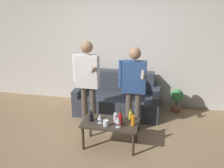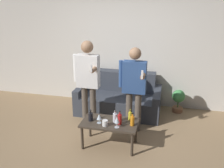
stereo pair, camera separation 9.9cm
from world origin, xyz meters
name	(u,v)px [view 1 (the left image)]	position (x,y,z in m)	size (l,w,h in m)	color
ground_plane	(97,146)	(0.00, 0.00, 0.00)	(16.00, 16.00, 0.00)	#997A56
wall_back	(119,45)	(0.00, 1.95, 1.35)	(8.00, 0.06, 2.70)	silver
couch	(118,98)	(0.09, 1.44, 0.29)	(1.76, 0.89, 0.84)	#383D47
coffee_table	(110,125)	(0.21, 0.08, 0.38)	(0.92, 0.51, 0.44)	#3D3328
bottle_orange	(133,120)	(0.59, 0.06, 0.53)	(0.07, 0.07, 0.22)	orange
bottle_green	(91,117)	(-0.10, 0.06, 0.52)	(0.08, 0.08, 0.19)	black
bottle_dark	(120,119)	(0.39, 0.06, 0.53)	(0.07, 0.07, 0.23)	#B21E1E
bottle_yellow	(116,117)	(0.30, 0.10, 0.52)	(0.07, 0.07, 0.21)	silver
bottle_red	(131,115)	(0.52, 0.25, 0.51)	(0.06, 0.06, 0.18)	yellow
wine_glass_near	(118,120)	(0.37, -0.06, 0.57)	(0.08, 0.08, 0.19)	silver
wine_glass_far	(100,117)	(0.06, 0.02, 0.54)	(0.08, 0.08, 0.15)	silver
cup_on_table	(106,123)	(0.17, -0.05, 0.49)	(0.09, 0.09, 0.10)	white
person_standing_left	(87,78)	(-0.34, 0.66, 0.98)	(0.48, 0.42, 1.66)	brown
person_standing_right	(134,84)	(0.51, 0.68, 0.92)	(0.49, 0.41, 1.57)	brown
potted_plant	(177,98)	(1.34, 1.69, 0.30)	(0.27, 0.27, 0.50)	#936042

